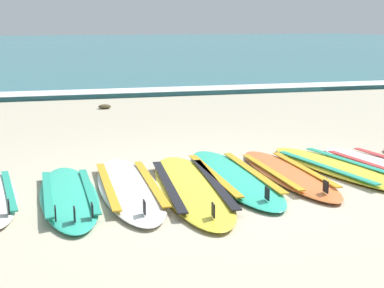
{
  "coord_description": "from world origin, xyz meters",
  "views": [
    {
      "loc": [
        -1.65,
        -4.91,
        1.58
      ],
      "look_at": [
        -0.03,
        1.06,
        0.25
      ],
      "focal_mm": 52.73,
      "sensor_mm": 36.0,
      "label": 1
    }
  ],
  "objects_px": {
    "surfboard_4": "(191,187)",
    "surfboard_7": "(339,168)",
    "surfboard_3": "(129,187)",
    "surfboard_2": "(69,195)",
    "surfboard_5": "(233,176)",
    "surfboard_6": "(287,173)"
  },
  "relations": [
    {
      "from": "surfboard_2",
      "to": "surfboard_7",
      "type": "relative_size",
      "value": 0.9
    },
    {
      "from": "surfboard_2",
      "to": "surfboard_6",
      "type": "relative_size",
      "value": 0.98
    },
    {
      "from": "surfboard_2",
      "to": "surfboard_4",
      "type": "xyz_separation_m",
      "value": [
        1.15,
        -0.03,
        -0.0
      ]
    },
    {
      "from": "surfboard_2",
      "to": "surfboard_7",
      "type": "height_order",
      "value": "same"
    },
    {
      "from": "surfboard_3",
      "to": "surfboard_7",
      "type": "xyz_separation_m",
      "value": [
        2.32,
        0.12,
        0.0
      ]
    },
    {
      "from": "surfboard_4",
      "to": "surfboard_2",
      "type": "bearing_deg",
      "value": 178.6
    },
    {
      "from": "surfboard_2",
      "to": "surfboard_4",
      "type": "height_order",
      "value": "same"
    },
    {
      "from": "surfboard_5",
      "to": "surfboard_7",
      "type": "height_order",
      "value": "same"
    },
    {
      "from": "surfboard_4",
      "to": "surfboard_7",
      "type": "relative_size",
      "value": 1.1
    },
    {
      "from": "surfboard_3",
      "to": "surfboard_4",
      "type": "bearing_deg",
      "value": -14.35
    },
    {
      "from": "surfboard_5",
      "to": "surfboard_6",
      "type": "height_order",
      "value": "same"
    },
    {
      "from": "surfboard_2",
      "to": "surfboard_4",
      "type": "bearing_deg",
      "value": -1.4
    },
    {
      "from": "surfboard_3",
      "to": "surfboard_5",
      "type": "xyz_separation_m",
      "value": [
        1.09,
        0.11,
        -0.0
      ]
    },
    {
      "from": "surfboard_2",
      "to": "surfboard_6",
      "type": "xyz_separation_m",
      "value": [
        2.26,
        0.19,
        -0.0
      ]
    },
    {
      "from": "surfboard_4",
      "to": "surfboard_6",
      "type": "height_order",
      "value": "same"
    },
    {
      "from": "surfboard_5",
      "to": "surfboard_7",
      "type": "bearing_deg",
      "value": 0.56
    },
    {
      "from": "surfboard_7",
      "to": "surfboard_5",
      "type": "bearing_deg",
      "value": -179.44
    },
    {
      "from": "surfboard_6",
      "to": "surfboard_7",
      "type": "xyz_separation_m",
      "value": [
        0.64,
        0.05,
        -0.0
      ]
    },
    {
      "from": "surfboard_6",
      "to": "surfboard_7",
      "type": "relative_size",
      "value": 0.92
    },
    {
      "from": "surfboard_2",
      "to": "surfboard_6",
      "type": "distance_m",
      "value": 2.27
    },
    {
      "from": "surfboard_4",
      "to": "surfboard_7",
      "type": "height_order",
      "value": "same"
    },
    {
      "from": "surfboard_3",
      "to": "surfboard_7",
      "type": "bearing_deg",
      "value": 3.05
    }
  ]
}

